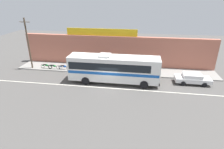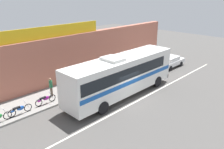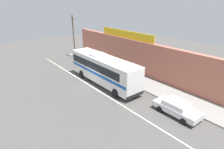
{
  "view_description": "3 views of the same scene",
  "coord_description": "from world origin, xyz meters",
  "px_view_note": "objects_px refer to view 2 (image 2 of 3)",
  "views": [
    {
      "loc": [
        3.68,
        -21.46,
        10.87
      ],
      "look_at": [
        0.29,
        0.77,
        1.18
      ],
      "focal_mm": 30.29,
      "sensor_mm": 36.0,
      "label": 1
    },
    {
      "loc": [
        -13.35,
        -11.31,
        8.86
      ],
      "look_at": [
        -0.11,
        1.62,
        1.98
      ],
      "focal_mm": 35.88,
      "sensor_mm": 36.0,
      "label": 2
    },
    {
      "loc": [
        18.85,
        -12.22,
        10.24
      ],
      "look_at": [
        1.8,
        1.34,
        1.56
      ],
      "focal_mm": 30.2,
      "sensor_mm": 36.0,
      "label": 3
    }
  ],
  "objects_px": {
    "motorcycle_green": "(45,99)",
    "motorcycle_blue": "(19,109)",
    "parked_car": "(170,61)",
    "pedestrian_far_left": "(78,77)",
    "pedestrian_by_curb": "(51,86)",
    "intercity_bus": "(121,74)"
  },
  "relations": [
    {
      "from": "motorcycle_green",
      "to": "pedestrian_by_curb",
      "type": "relative_size",
      "value": 1.1
    },
    {
      "from": "motorcycle_green",
      "to": "pedestrian_by_curb",
      "type": "bearing_deg",
      "value": 39.37
    },
    {
      "from": "motorcycle_blue",
      "to": "motorcycle_green",
      "type": "height_order",
      "value": "same"
    },
    {
      "from": "parked_car",
      "to": "motorcycle_green",
      "type": "distance_m",
      "value": 16.17
    },
    {
      "from": "motorcycle_green",
      "to": "motorcycle_blue",
      "type": "bearing_deg",
      "value": -177.04
    },
    {
      "from": "motorcycle_green",
      "to": "pedestrian_far_left",
      "type": "distance_m",
      "value": 4.25
    },
    {
      "from": "motorcycle_green",
      "to": "pedestrian_far_left",
      "type": "relative_size",
      "value": 1.08
    },
    {
      "from": "intercity_bus",
      "to": "motorcycle_blue",
      "type": "height_order",
      "value": "intercity_bus"
    },
    {
      "from": "parked_car",
      "to": "pedestrian_far_left",
      "type": "xyz_separation_m",
      "value": [
        -11.93,
        2.91,
        0.41
      ]
    },
    {
      "from": "parked_car",
      "to": "pedestrian_far_left",
      "type": "relative_size",
      "value": 2.58
    },
    {
      "from": "motorcycle_blue",
      "to": "pedestrian_by_curb",
      "type": "bearing_deg",
      "value": 17.67
    },
    {
      "from": "intercity_bus",
      "to": "motorcycle_green",
      "type": "height_order",
      "value": "intercity_bus"
    },
    {
      "from": "intercity_bus",
      "to": "parked_car",
      "type": "height_order",
      "value": "intercity_bus"
    },
    {
      "from": "parked_car",
      "to": "intercity_bus",
      "type": "bearing_deg",
      "value": -173.65
    },
    {
      "from": "intercity_bus",
      "to": "motorcycle_blue",
      "type": "relative_size",
      "value": 6.23
    },
    {
      "from": "pedestrian_far_left",
      "to": "pedestrian_by_curb",
      "type": "bearing_deg",
      "value": 178.62
    },
    {
      "from": "parked_car",
      "to": "pedestrian_far_left",
      "type": "distance_m",
      "value": 12.29
    },
    {
      "from": "pedestrian_far_left",
      "to": "pedestrian_by_curb",
      "type": "distance_m",
      "value": 2.93
    },
    {
      "from": "intercity_bus",
      "to": "parked_car",
      "type": "bearing_deg",
      "value": 6.35
    },
    {
      "from": "pedestrian_by_curb",
      "to": "pedestrian_far_left",
      "type": "bearing_deg",
      "value": -1.38
    },
    {
      "from": "pedestrian_by_curb",
      "to": "motorcycle_green",
      "type": "bearing_deg",
      "value": -140.63
    },
    {
      "from": "intercity_bus",
      "to": "pedestrian_by_curb",
      "type": "bearing_deg",
      "value": 138.25
    }
  ]
}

